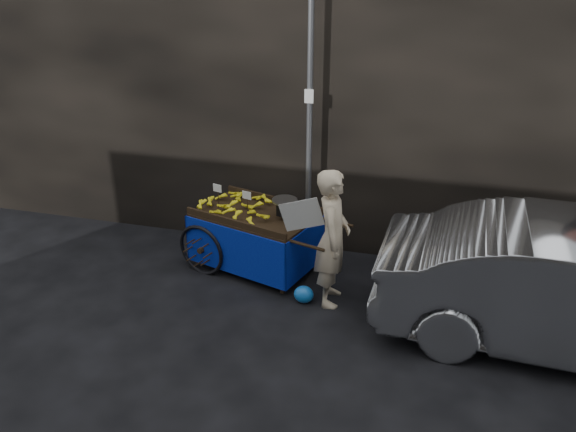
% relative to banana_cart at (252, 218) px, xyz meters
% --- Properties ---
extents(ground, '(80.00, 80.00, 0.00)m').
position_rel_banana_cart_xyz_m(ground, '(0.39, -0.83, -0.75)').
color(ground, black).
rests_on(ground, ground).
extents(building_wall, '(13.50, 2.00, 5.00)m').
position_rel_banana_cart_xyz_m(building_wall, '(0.78, 1.77, 1.75)').
color(building_wall, black).
rests_on(building_wall, ground).
extents(street_pole, '(0.12, 0.10, 4.00)m').
position_rel_banana_cart_xyz_m(street_pole, '(0.69, 0.47, 1.26)').
color(street_pole, slate).
rests_on(street_pole, ground).
extents(banana_cart, '(2.42, 1.58, 1.21)m').
position_rel_banana_cart_xyz_m(banana_cart, '(0.00, 0.00, 0.00)').
color(banana_cart, black).
rests_on(banana_cart, ground).
extents(vendor, '(0.92, 0.70, 1.79)m').
position_rel_banana_cart_xyz_m(vendor, '(1.25, -0.60, 0.15)').
color(vendor, beige).
rests_on(vendor, ground).
extents(plastic_bag, '(0.26, 0.21, 0.23)m').
position_rel_banana_cart_xyz_m(plastic_bag, '(0.93, -0.74, -0.63)').
color(plastic_bag, blue).
rests_on(plastic_bag, ground).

